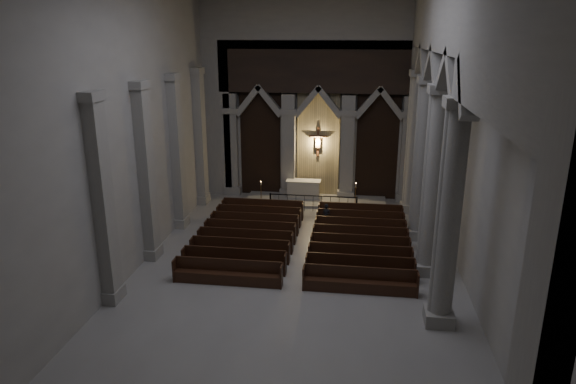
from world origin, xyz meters
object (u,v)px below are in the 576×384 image
(altar_rail, at_px, (313,201))
(worshipper, at_px, (326,216))
(candle_stand_left, at_px, (261,198))
(pews, at_px, (303,242))
(candle_stand_right, at_px, (355,202))
(altar, at_px, (303,189))

(altar_rail, height_order, worshipper, worshipper)
(worshipper, bearing_deg, candle_stand_left, 163.82)
(pews, height_order, worshipper, worshipper)
(candle_stand_left, bearing_deg, candle_stand_right, -1.64)
(altar_rail, relative_size, pews, 0.51)
(candle_stand_right, bearing_deg, worshipper, -115.07)
(altar, bearing_deg, worshipper, -69.78)
(candle_stand_left, height_order, pews, candle_stand_left)
(candle_stand_left, relative_size, pews, 0.14)
(candle_stand_left, distance_m, pews, 7.10)
(altar_rail, distance_m, candle_stand_left, 3.38)
(pews, xyz_separation_m, worshipper, (0.91, 2.94, 0.31))
(candle_stand_left, height_order, worshipper, candle_stand_left)
(altar_rail, height_order, candle_stand_left, candle_stand_left)
(altar, relative_size, pews, 0.21)
(altar, relative_size, worshipper, 1.65)
(candle_stand_left, xyz_separation_m, pews, (3.23, -6.32, -0.06))
(pews, bearing_deg, altar, 96.01)
(altar, bearing_deg, altar_rail, -70.01)
(altar, xyz_separation_m, pews, (0.80, -7.56, -0.36))
(worshipper, bearing_deg, pews, -84.04)
(candle_stand_right, height_order, pews, candle_stand_right)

